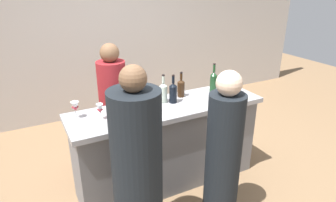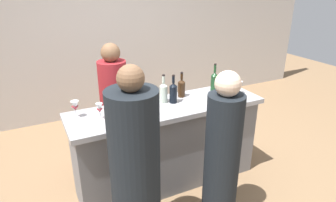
% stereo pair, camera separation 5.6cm
% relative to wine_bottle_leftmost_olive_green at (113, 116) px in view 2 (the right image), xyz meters
% --- Properties ---
extents(ground_plane, '(12.00, 12.00, 0.00)m').
position_rel_wine_bottle_leftmost_olive_green_xyz_m(ground_plane, '(0.63, 0.21, -1.03)').
color(ground_plane, '#846647').
extents(back_wall, '(8.00, 0.10, 2.80)m').
position_rel_wine_bottle_leftmost_olive_green_xyz_m(back_wall, '(0.63, 2.41, 0.37)').
color(back_wall, '#BCB7B2').
rests_on(back_wall, ground).
extents(bar_counter, '(2.02, 0.59, 0.92)m').
position_rel_wine_bottle_leftmost_olive_green_xyz_m(bar_counter, '(0.63, 0.21, -0.57)').
color(bar_counter, slate).
rests_on(bar_counter, ground).
extents(wine_bottle_leftmost_olive_green, '(0.08, 0.08, 0.29)m').
position_rel_wine_bottle_leftmost_olive_green_xyz_m(wine_bottle_leftmost_olive_green, '(0.00, 0.00, 0.00)').
color(wine_bottle_leftmost_olive_green, '#193D1E').
rests_on(wine_bottle_leftmost_olive_green, bar_counter).
extents(wine_bottle_second_left_clear_pale, '(0.08, 0.08, 0.30)m').
position_rel_wine_bottle_leftmost_olive_green_xyz_m(wine_bottle_second_left_clear_pale, '(0.63, 0.31, 0.00)').
color(wine_bottle_second_left_clear_pale, '#B7C6B2').
rests_on(wine_bottle_second_left_clear_pale, bar_counter).
extents(wine_bottle_center_near_black, '(0.08, 0.08, 0.30)m').
position_rel_wine_bottle_leftmost_olive_green_xyz_m(wine_bottle_center_near_black, '(0.72, 0.26, 0.01)').
color(wine_bottle_center_near_black, black).
rests_on(wine_bottle_center_near_black, bar_counter).
extents(wine_bottle_second_right_amber_brown, '(0.08, 0.08, 0.28)m').
position_rel_wine_bottle_leftmost_olive_green_xyz_m(wine_bottle_second_right_amber_brown, '(0.87, 0.37, -0.00)').
color(wine_bottle_second_right_amber_brown, '#331E0F').
rests_on(wine_bottle_second_right_amber_brown, bar_counter).
extents(wine_bottle_rightmost_olive_green, '(0.08, 0.08, 0.34)m').
position_rel_wine_bottle_leftmost_olive_green_xyz_m(wine_bottle_rightmost_olive_green, '(1.25, 0.30, 0.02)').
color(wine_bottle_rightmost_olive_green, '#193D1E').
rests_on(wine_bottle_rightmost_olive_green, bar_counter).
extents(wine_glass_near_left, '(0.07, 0.07, 0.15)m').
position_rel_wine_bottle_leftmost_olive_green_xyz_m(wine_glass_near_left, '(0.18, 0.13, -0.01)').
color(wine_glass_near_left, white).
rests_on(wine_glass_near_left, bar_counter).
extents(wine_glass_near_center, '(0.06, 0.06, 0.14)m').
position_rel_wine_bottle_leftmost_olive_green_xyz_m(wine_glass_near_center, '(1.49, 0.16, -0.01)').
color(wine_glass_near_center, white).
rests_on(wine_glass_near_center, bar_counter).
extents(wine_glass_near_right, '(0.07, 0.07, 0.15)m').
position_rel_wine_bottle_leftmost_olive_green_xyz_m(wine_glass_near_right, '(-0.06, 0.21, -0.01)').
color(wine_glass_near_right, white).
rests_on(wine_glass_near_right, bar_counter).
extents(wine_glass_far_left, '(0.07, 0.07, 0.16)m').
position_rel_wine_bottle_leftmost_olive_green_xyz_m(wine_glass_far_left, '(0.43, 0.28, 0.01)').
color(wine_glass_far_left, white).
rests_on(wine_glass_far_left, bar_counter).
extents(wine_glass_far_center, '(0.07, 0.07, 0.16)m').
position_rel_wine_bottle_leftmost_olive_green_xyz_m(wine_glass_far_center, '(-0.25, 0.35, -0.00)').
color(wine_glass_far_center, white).
rests_on(wine_glass_far_center, bar_counter).
extents(wine_glass_far_right, '(0.07, 0.07, 0.14)m').
position_rel_wine_bottle_leftmost_olive_green_xyz_m(wine_glass_far_right, '(0.39, 0.38, -0.01)').
color(wine_glass_far_right, white).
rests_on(wine_glass_far_right, bar_counter).
extents(water_pitcher, '(0.12, 0.12, 0.17)m').
position_rel_wine_bottle_leftmost_olive_green_xyz_m(water_pitcher, '(0.08, 0.19, -0.02)').
color(water_pitcher, silver).
rests_on(water_pitcher, bar_counter).
extents(person_left_guest, '(0.40, 0.40, 1.46)m').
position_rel_wine_bottle_leftmost_olive_green_xyz_m(person_left_guest, '(0.81, -0.50, -0.35)').
color(person_left_guest, black).
rests_on(person_left_guest, ground).
extents(person_center_guest, '(0.42, 0.42, 1.58)m').
position_rel_wine_bottle_leftmost_olive_green_xyz_m(person_center_guest, '(0.03, -0.42, -0.31)').
color(person_center_guest, black).
rests_on(person_center_guest, ground).
extents(person_right_guest, '(0.42, 0.42, 1.48)m').
position_rel_wine_bottle_leftmost_olive_green_xyz_m(person_right_guest, '(0.26, 0.85, -0.34)').
color(person_right_guest, maroon).
rests_on(person_right_guest, ground).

